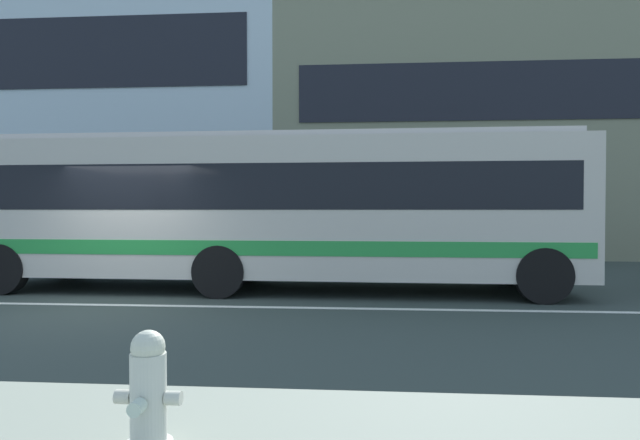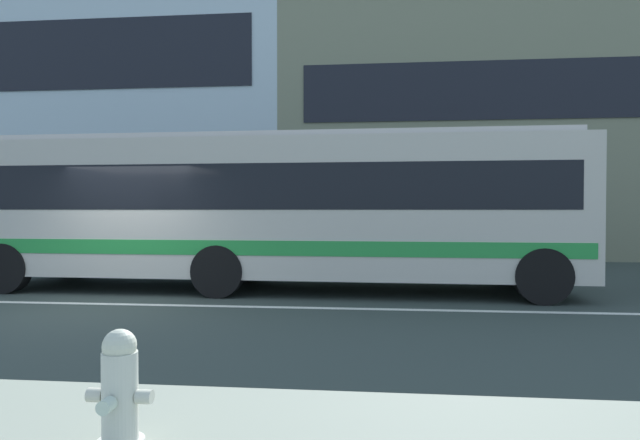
{
  "view_description": "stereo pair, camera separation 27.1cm",
  "coord_description": "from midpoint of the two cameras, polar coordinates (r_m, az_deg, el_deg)",
  "views": [
    {
      "loc": [
        4.43,
        -9.02,
        1.69
      ],
      "look_at": [
        3.54,
        2.38,
        1.45
      ],
      "focal_mm": 30.06,
      "sensor_mm": 36.0,
      "label": 1
    },
    {
      "loc": [
        4.7,
        -9.0,
        1.69
      ],
      "look_at": [
        3.54,
        2.38,
        1.45
      ],
      "focal_mm": 30.06,
      "sensor_mm": 36.0,
      "label": 2
    }
  ],
  "objects": [
    {
      "name": "apartment_block_right",
      "position": [
        24.21,
        24.17,
        8.32
      ],
      "size": [
        22.35,
        9.94,
        9.45
      ],
      "color": "gray",
      "rests_on": "ground_plane"
    },
    {
      "name": "ground_plane",
      "position": [
        10.24,
        -22.33,
        -8.37
      ],
      "size": [
        160.0,
        160.0,
        0.0
      ],
      "primitive_type": "plane",
      "color": "#323C37"
    },
    {
      "name": "transit_bus",
      "position": [
        11.23,
        -5.93,
        1.51
      ],
      "size": [
        12.36,
        2.85,
        3.17
      ],
      "color": "beige",
      "rests_on": "ground_plane"
    },
    {
      "name": "fire_hydrant",
      "position": [
        3.77,
        -19.89,
        -17.24
      ],
      "size": [
        0.43,
        0.38,
        0.77
      ],
      "color": "beige",
      "rests_on": "sidewalk_near"
    },
    {
      "name": "lane_centre_line",
      "position": [
        10.24,
        -22.33,
        -8.35
      ],
      "size": [
        60.0,
        0.16,
        0.01
      ],
      "primitive_type": "cube",
      "color": "silver",
      "rests_on": "ground_plane"
    },
    {
      "name": "apartment_block_left",
      "position": [
        26.84,
        -26.99,
        10.44
      ],
      "size": [
        21.36,
        9.94,
        12.09
      ],
      "color": "silver",
      "rests_on": "ground_plane"
    }
  ]
}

